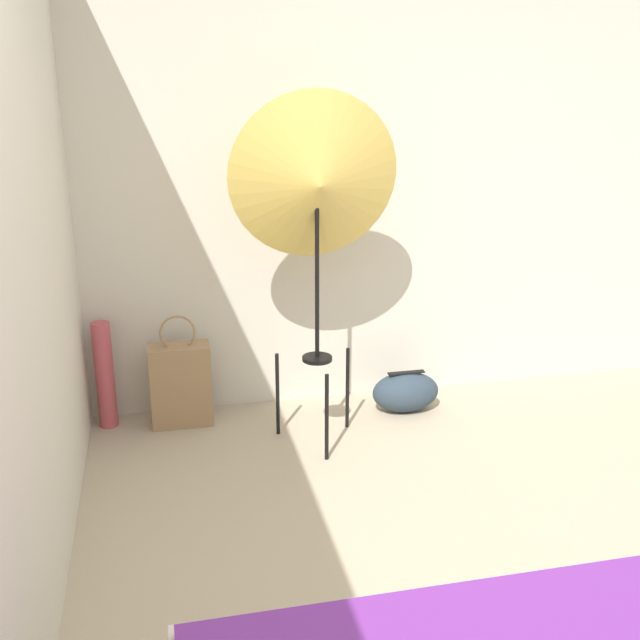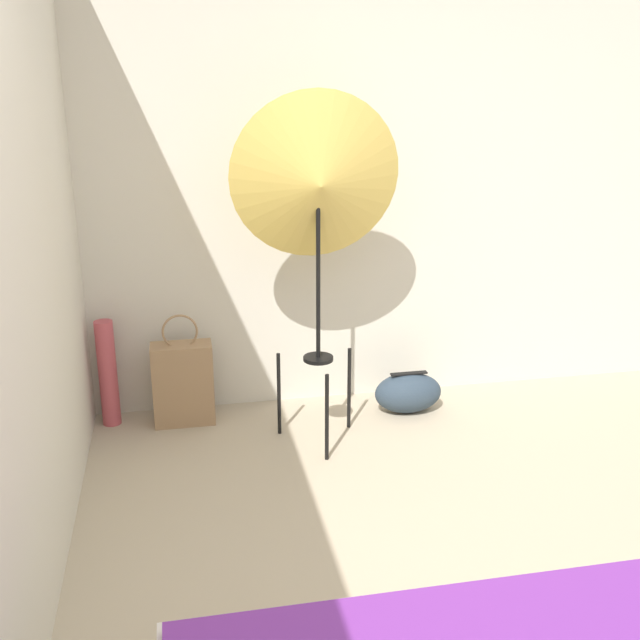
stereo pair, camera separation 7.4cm
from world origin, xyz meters
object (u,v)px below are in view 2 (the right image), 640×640
paper_roll (108,373)px  photo_umbrella (318,184)px  tote_bag (183,383)px  duffel_bag (408,393)px

paper_roll → photo_umbrella: bearing=-20.7°
photo_umbrella → paper_roll: (-1.09, 0.41, -1.05)m
photo_umbrella → tote_bag: (-0.69, 0.35, -1.12)m
photo_umbrella → tote_bag: size_ratio=2.84×
duffel_bag → tote_bag: bearing=175.1°
duffel_bag → paper_roll: (-1.66, 0.17, 0.18)m
photo_umbrella → tote_bag: 1.36m
tote_bag → duffel_bag: tote_bag is taller
tote_bag → paper_roll: bearing=171.2°
photo_umbrella → paper_roll: bearing=159.3°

